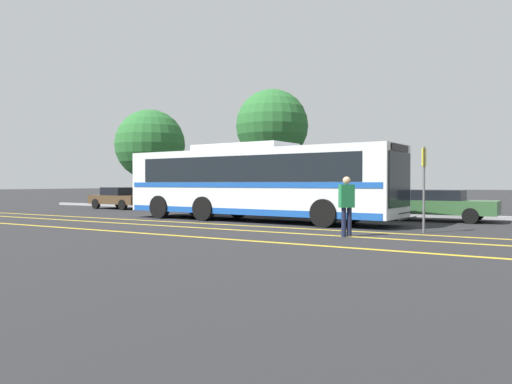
{
  "coord_description": "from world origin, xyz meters",
  "views": [
    {
      "loc": [
        9.16,
        -17.46,
        1.55
      ],
      "look_at": [
        -1.44,
        0.04,
        1.19
      ],
      "focal_mm": 35.0,
      "sensor_mm": 36.0,
      "label": 1
    }
  ],
  "objects_px": {
    "transit_bus": "(256,181)",
    "parked_car_1": "(194,198)",
    "parked_car_3": "(435,205)",
    "tree_0": "(272,126)",
    "bus_stop_sign": "(424,179)",
    "parked_car_2": "(307,200)",
    "tree_1": "(150,145)",
    "parked_car_0": "(120,198)",
    "pedestrian_0": "(347,202)"
  },
  "relations": [
    {
      "from": "transit_bus",
      "to": "parked_car_1",
      "type": "relative_size",
      "value": 2.55
    },
    {
      "from": "parked_car_3",
      "to": "tree_0",
      "type": "height_order",
      "value": "tree_0"
    },
    {
      "from": "parked_car_3",
      "to": "bus_stop_sign",
      "type": "relative_size",
      "value": 1.81
    },
    {
      "from": "bus_stop_sign",
      "to": "parked_car_1",
      "type": "bearing_deg",
      "value": -109.88
    },
    {
      "from": "parked_car_2",
      "to": "parked_car_1",
      "type": "bearing_deg",
      "value": -88.82
    },
    {
      "from": "parked_car_3",
      "to": "tree_1",
      "type": "bearing_deg",
      "value": 73.45
    },
    {
      "from": "parked_car_0",
      "to": "parked_car_3",
      "type": "bearing_deg",
      "value": 93.3
    },
    {
      "from": "parked_car_3",
      "to": "bus_stop_sign",
      "type": "height_order",
      "value": "bus_stop_sign"
    },
    {
      "from": "transit_bus",
      "to": "parked_car_3",
      "type": "xyz_separation_m",
      "value": [
        6.29,
        3.87,
        -0.99
      ]
    },
    {
      "from": "tree_1",
      "to": "bus_stop_sign",
      "type": "bearing_deg",
      "value": -27.57
    },
    {
      "from": "tree_0",
      "to": "bus_stop_sign",
      "type": "bearing_deg",
      "value": -44.36
    },
    {
      "from": "transit_bus",
      "to": "tree_1",
      "type": "xyz_separation_m",
      "value": [
        -15.21,
        10.01,
        2.75
      ]
    },
    {
      "from": "transit_bus",
      "to": "parked_car_0",
      "type": "bearing_deg",
      "value": -105.59
    },
    {
      "from": "transit_bus",
      "to": "tree_1",
      "type": "relative_size",
      "value": 1.76
    },
    {
      "from": "parked_car_2",
      "to": "bus_stop_sign",
      "type": "relative_size",
      "value": 1.83
    },
    {
      "from": "parked_car_1",
      "to": "tree_1",
      "type": "bearing_deg",
      "value": -119.47
    },
    {
      "from": "parked_car_2",
      "to": "pedestrian_0",
      "type": "height_order",
      "value": "pedestrian_0"
    },
    {
      "from": "bus_stop_sign",
      "to": "tree_1",
      "type": "distance_m",
      "value": 25.28
    },
    {
      "from": "parked_car_1",
      "to": "parked_car_2",
      "type": "relative_size",
      "value": 0.98
    },
    {
      "from": "transit_bus",
      "to": "parked_car_2",
      "type": "distance_m",
      "value": 3.85
    },
    {
      "from": "parked_car_0",
      "to": "pedestrian_0",
      "type": "height_order",
      "value": "pedestrian_0"
    },
    {
      "from": "tree_0",
      "to": "tree_1",
      "type": "height_order",
      "value": "tree_0"
    },
    {
      "from": "parked_car_3",
      "to": "bus_stop_sign",
      "type": "xyz_separation_m",
      "value": [
        0.78,
        -5.48,
        1.02
      ]
    },
    {
      "from": "transit_bus",
      "to": "parked_car_3",
      "type": "bearing_deg",
      "value": 124.5
    },
    {
      "from": "parked_car_2",
      "to": "tree_0",
      "type": "xyz_separation_m",
      "value": [
        -5.5,
        6.4,
        4.43
      ]
    },
    {
      "from": "parked_car_3",
      "to": "tree_0",
      "type": "distance_m",
      "value": 13.59
    },
    {
      "from": "parked_car_3",
      "to": "pedestrian_0",
      "type": "height_order",
      "value": "pedestrian_0"
    },
    {
      "from": "parked_car_0",
      "to": "tree_1",
      "type": "height_order",
      "value": "tree_1"
    },
    {
      "from": "bus_stop_sign",
      "to": "tree_0",
      "type": "distance_m",
      "value": 17.12
    },
    {
      "from": "parked_car_0",
      "to": "parked_car_3",
      "type": "relative_size",
      "value": 0.83
    },
    {
      "from": "parked_car_1",
      "to": "tree_0",
      "type": "height_order",
      "value": "tree_0"
    },
    {
      "from": "transit_bus",
      "to": "tree_1",
      "type": "distance_m",
      "value": 18.41
    },
    {
      "from": "tree_1",
      "to": "pedestrian_0",
      "type": "bearing_deg",
      "value": -33.87
    },
    {
      "from": "pedestrian_0",
      "to": "tree_1",
      "type": "height_order",
      "value": "tree_1"
    },
    {
      "from": "parked_car_3",
      "to": "pedestrian_0",
      "type": "bearing_deg",
      "value": 172.69
    },
    {
      "from": "pedestrian_0",
      "to": "bus_stop_sign",
      "type": "relative_size",
      "value": 0.65
    },
    {
      "from": "bus_stop_sign",
      "to": "tree_0",
      "type": "xyz_separation_m",
      "value": [
        -11.98,
        11.72,
        3.5
      ]
    },
    {
      "from": "tree_0",
      "to": "parked_car_3",
      "type": "bearing_deg",
      "value": -29.1
    },
    {
      "from": "parked_car_0",
      "to": "bus_stop_sign",
      "type": "relative_size",
      "value": 1.5
    },
    {
      "from": "transit_bus",
      "to": "bus_stop_sign",
      "type": "height_order",
      "value": "transit_bus"
    },
    {
      "from": "parked_car_0",
      "to": "parked_car_1",
      "type": "xyz_separation_m",
      "value": [
        5.59,
        0.03,
        0.06
      ]
    },
    {
      "from": "pedestrian_0",
      "to": "tree_1",
      "type": "xyz_separation_m",
      "value": [
        -20.59,
        13.82,
        3.41
      ]
    },
    {
      "from": "transit_bus",
      "to": "parked_car_0",
      "type": "relative_size",
      "value": 3.06
    },
    {
      "from": "tree_1",
      "to": "transit_bus",
      "type": "bearing_deg",
      "value": -33.37
    },
    {
      "from": "parked_car_3",
      "to": "tree_0",
      "type": "relative_size",
      "value": 0.65
    },
    {
      "from": "parked_car_3",
      "to": "transit_bus",
      "type": "bearing_deg",
      "value": 120.98
    },
    {
      "from": "tree_1",
      "to": "tree_0",
      "type": "bearing_deg",
      "value": 0.48
    },
    {
      "from": "parked_car_0",
      "to": "tree_0",
      "type": "relative_size",
      "value": 0.54
    },
    {
      "from": "parked_car_2",
      "to": "pedestrian_0",
      "type": "xyz_separation_m",
      "value": [
        4.8,
        -7.51,
        0.23
      ]
    },
    {
      "from": "bus_stop_sign",
      "to": "tree_1",
      "type": "xyz_separation_m",
      "value": [
        -22.28,
        11.63,
        2.72
      ]
    }
  ]
}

